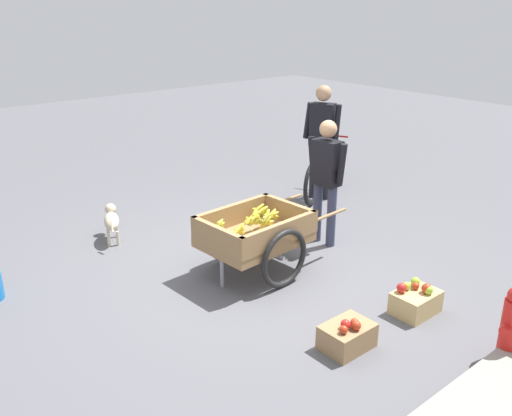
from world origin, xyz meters
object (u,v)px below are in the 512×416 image
vendor_person (326,172)px  apple_crate (416,300)px  bicycle (323,173)px  cyclist_person (322,132)px  fruit_cart (256,235)px  dog (111,220)px  mixed_fruit_crate (347,336)px

vendor_person → apple_crate: size_ratio=3.47×
bicycle → cyclist_person: (0.14, 0.07, 0.66)m
bicycle → cyclist_person: 0.68m
fruit_cart → vendor_person: (-1.13, -0.06, 0.47)m
dog → mixed_fruit_crate: (-0.51, 3.39, -0.15)m
vendor_person → apple_crate: (0.51, 1.69, -0.78)m
dog → bicycle: bearing=171.5°
fruit_cart → cyclist_person: 2.67m
apple_crate → mixed_fruit_crate: bearing=-2.2°
cyclist_person → bicycle: bearing=-154.4°
dog → apple_crate: 3.72m
fruit_cart → apple_crate: fruit_cart is taller
fruit_cart → dog: size_ratio=2.70×
fruit_cart → bicycle: (-2.43, -1.31, -0.09)m
apple_crate → dog: bearing=-67.1°
dog → vendor_person: bearing=138.4°
cyclist_person → apple_crate: 3.44m
apple_crate → mixed_fruit_crate: size_ratio=1.00×
vendor_person → cyclist_person: 1.66m
apple_crate → bicycle: bearing=-121.6°
fruit_cart → mixed_fruit_crate: bearing=78.9°
fruit_cart → bicycle: 2.76m
fruit_cart → bicycle: size_ratio=1.11×
cyclist_person → dog: size_ratio=2.69×
fruit_cart → apple_crate: bearing=111.1°
dog → mixed_fruit_crate: bearing=98.5°
vendor_person → bicycle: bearing=-136.1°
bicycle → dog: bearing=-8.5°
apple_crate → fruit_cart: bearing=-68.9°
fruit_cart → cyclist_person: (-2.29, -1.25, 0.57)m
cyclist_person → fruit_cart: bearing=28.5°
vendor_person → mixed_fruit_crate: bearing=48.9°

